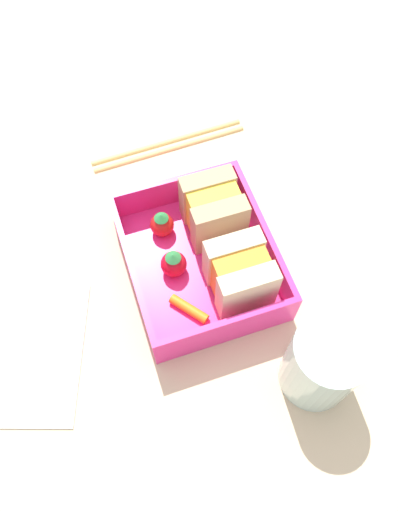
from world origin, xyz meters
The scene contains 11 objects.
ground_plane centered at (0.00, 0.00, -1.00)cm, with size 120.00×120.00×2.00cm, color #D3B68F.
bento_tray centered at (0.00, 0.00, 0.60)cm, with size 17.72×14.76×1.20cm, color #E82A82.
bento_rim centered at (0.00, 0.00, 3.16)cm, with size 17.72×14.76×3.93cm.
sandwich_left centered at (-3.98, 2.92, 4.29)cm, with size 6.02×5.83×6.17cm.
sandwich_center_left centered at (3.98, 2.92, 4.29)cm, with size 6.02×5.83×6.17cm.
strawberry_far_left centered at (-5.03, -2.55, 2.63)cm, with size 2.60×2.60×3.20cm.
strawberry_left centered at (-0.23, -2.77, 2.69)cm, with size 2.74×2.74×3.34cm.
carrot_stick_far_left centered at (4.92, -2.71, 1.71)cm, with size 1.02×1.02×4.29cm, color orange.
chopstick_pair centered at (-17.44, 1.82, 0.35)cm, with size 2.66×19.65×0.70cm.
drinking_glass centered at (14.88, 6.73, 4.49)cm, with size 6.74×6.74×8.98cm, color silver.
folded_napkin centered at (3.76, -18.87, 0.20)cm, with size 14.62×10.02×0.40cm, color white.
Camera 1 is at (23.33, -7.79, 48.57)cm, focal length 35.00 mm.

